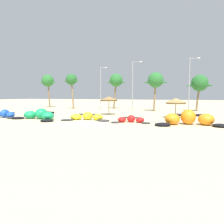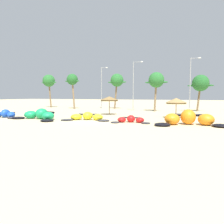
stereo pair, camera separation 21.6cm
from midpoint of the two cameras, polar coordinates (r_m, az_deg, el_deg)
name	(u,v)px [view 1 (the left image)]	position (r m, az deg, el deg)	size (l,w,h in m)	color
ground_plane	(89,121)	(24.78, -6.65, -2.50)	(260.00, 260.00, 0.00)	beige
kite_far_left	(3,115)	(31.97, -27.82, -0.63)	(5.40, 2.86, 1.14)	#333338
kite_left	(39,115)	(28.08, -19.61, -0.82)	(7.36, 3.96, 1.37)	black
kite_left_of_center	(87,117)	(25.92, -7.12, -1.35)	(6.15, 3.65, 0.98)	#333338
kite_center	(131,120)	(23.42, 4.95, -2.12)	(4.52, 2.53, 0.81)	#333338
kite_right_of_center	(189,119)	(22.77, 20.11, -1.82)	(7.33, 4.30, 1.59)	black
beach_umbrella_near_van	(109,99)	(32.58, -1.05, 3.66)	(2.80, 2.80, 2.89)	brown
beach_umbrella_middle	(176,101)	(29.04, 16.92, 2.92)	(2.73, 2.73, 2.70)	brown
palm_leftmost	(48,81)	(55.91, -17.32, 8.10)	(4.64, 3.09, 8.36)	brown
palm_left	(71,80)	(48.11, -11.21, 8.55)	(3.75, 2.50, 7.91)	#7F6647
palm_left_of_gap	(116,81)	(47.54, 1.01, 8.59)	(4.41, 2.94, 7.98)	brown
palm_center_left	(156,80)	(40.70, 11.73, 8.47)	(4.39, 2.93, 7.45)	#7F6647
palm_center_right	(200,83)	(43.42, 22.76, 7.24)	(4.71, 3.14, 6.99)	brown
lamppost_west	(101,86)	(49.10, -3.13, 7.22)	(1.70, 0.24, 9.61)	gray
lamppost_west_center	(133,83)	(42.43, 5.73, 7.84)	(2.07, 0.24, 9.83)	gray
lamppost_east_center	(190,82)	(41.33, 20.50, 7.73)	(1.85, 0.24, 9.96)	gray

